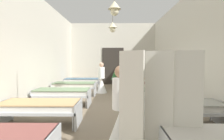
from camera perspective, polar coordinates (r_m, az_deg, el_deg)
name	(u,v)px	position (r m, az deg, el deg)	size (l,w,h in m)	color
ground_plane	(112,107)	(6.38, -0.08, -11.60)	(6.10, 12.08, 0.10)	#7A6B56
room_shell	(112,50)	(7.41, 0.04, 6.47)	(5.90, 11.68, 4.00)	beige
bed_left_row_1	(40,107)	(4.76, -21.75, -10.79)	(1.90, 0.84, 0.57)	#B7BCC1
bed_right_row_1	(182,107)	(4.70, 21.23, -10.95)	(1.90, 0.84, 0.57)	#B7BCC1
bed_left_row_2	(63,93)	(6.52, -15.33, -6.99)	(1.90, 0.84, 0.57)	#B7BCC1
bed_right_row_2	(161,93)	(6.48, 15.28, -7.05)	(1.90, 0.84, 0.57)	#B7BCC1
bed_left_row_3	(75,85)	(8.34, -11.72, -4.79)	(1.90, 0.84, 0.57)	#B7BCC1
bed_right_row_3	(150,86)	(8.31, 11.96, -4.82)	(1.90, 0.84, 0.57)	#B7BCC1
bed_left_row_4	(82,81)	(10.19, -9.43, -3.37)	(1.90, 0.84, 0.57)	#B7BCC1
bed_right_row_4	(143,81)	(10.16, 9.86, -3.39)	(1.90, 0.84, 0.57)	#B7BCC1
nurse_near_aisle	(121,119)	(3.31, 2.76, -15.06)	(0.52, 0.52, 1.49)	white
nurse_mid_aisle	(102,82)	(8.75, -3.32, -3.77)	(0.52, 0.52, 1.49)	white
potted_plant	(116,76)	(10.07, 1.13, -1.85)	(0.49, 0.49, 1.15)	brown
privacy_screen	(159,108)	(2.83, 14.69, -11.51)	(1.22, 0.30, 1.70)	silver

